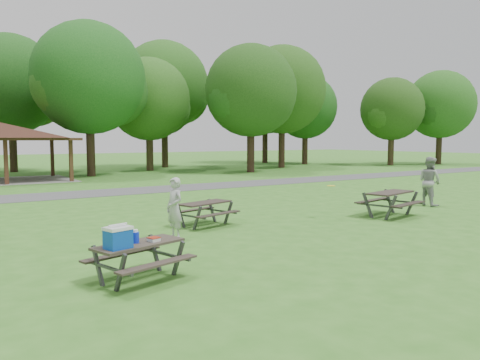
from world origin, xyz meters
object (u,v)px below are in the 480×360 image
picnic_table_middle (205,208)px  frisbee_catcher (430,181)px  picnic_table_near (133,247)px  frisbee_thrower (175,208)px

picnic_table_middle → frisbee_catcher: bearing=-7.1°
picnic_table_near → frisbee_thrower: size_ratio=1.22×
picnic_table_middle → picnic_table_near: bearing=-132.6°
frisbee_thrower → frisbee_catcher: 11.29m
picnic_table_middle → frisbee_catcher: size_ratio=1.04×
picnic_table_middle → frisbee_catcher: frisbee_catcher is taller
picnic_table_near → picnic_table_middle: picnic_table_near is taller
picnic_table_near → frisbee_thrower: (2.34, 3.09, 0.14)m
picnic_table_near → frisbee_thrower: bearing=52.8°
picnic_table_near → picnic_table_middle: size_ratio=0.98×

